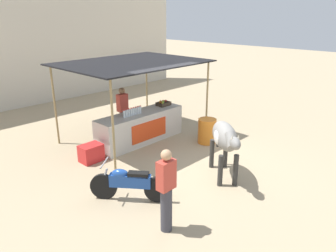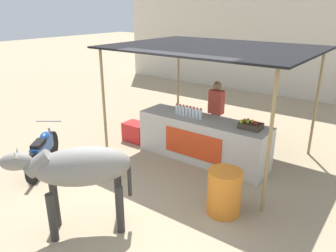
# 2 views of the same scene
# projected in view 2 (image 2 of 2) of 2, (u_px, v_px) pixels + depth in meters

# --- Properties ---
(ground_plane) EXTENTS (60.00, 60.00, 0.00)m
(ground_plane) POSITION_uv_depth(u_px,v_px,m) (137.00, 201.00, 5.84)
(ground_plane) COLOR tan
(building_wall_far) EXTENTS (16.00, 0.50, 6.03)m
(building_wall_far) POSITION_uv_depth(u_px,v_px,m) (305.00, 14.00, 11.63)
(building_wall_far) COLOR beige
(building_wall_far) RESTS_ON ground
(stall_counter) EXTENTS (3.00, 0.82, 0.96)m
(stall_counter) POSITION_uv_depth(u_px,v_px,m) (202.00, 139.00, 7.33)
(stall_counter) COLOR beige
(stall_counter) RESTS_ON ground
(stall_awning) EXTENTS (4.20, 3.20, 2.49)m
(stall_awning) POSITION_uv_depth(u_px,v_px,m) (213.00, 51.00, 6.90)
(stall_awning) COLOR black
(stall_awning) RESTS_ON ground
(water_bottle_row) EXTENTS (0.70, 0.07, 0.25)m
(water_bottle_row) POSITION_uv_depth(u_px,v_px,m) (188.00, 112.00, 7.29)
(water_bottle_row) COLOR silver
(water_bottle_row) RESTS_ON stall_counter
(fruit_crate) EXTENTS (0.44, 0.32, 0.18)m
(fruit_crate) POSITION_uv_depth(u_px,v_px,m) (250.00, 125.00, 6.58)
(fruit_crate) COLOR #3F3326
(fruit_crate) RESTS_ON stall_counter
(vendor_behind_counter) EXTENTS (0.34, 0.22, 1.65)m
(vendor_behind_counter) POSITION_uv_depth(u_px,v_px,m) (216.00, 114.00, 7.82)
(vendor_behind_counter) COLOR #383842
(vendor_behind_counter) RESTS_ON ground
(cooler_box) EXTENTS (0.60, 0.44, 0.48)m
(cooler_box) POSITION_uv_depth(u_px,v_px,m) (136.00, 132.00, 8.42)
(cooler_box) COLOR red
(cooler_box) RESTS_ON ground
(water_barrel) EXTENTS (0.57, 0.57, 0.78)m
(water_barrel) POSITION_uv_depth(u_px,v_px,m) (224.00, 192.00, 5.41)
(water_barrel) COLOR orange
(water_barrel) RESTS_ON ground
(cow) EXTENTS (1.48, 1.60, 1.44)m
(cow) POSITION_uv_depth(u_px,v_px,m) (79.00, 169.00, 4.79)
(cow) COLOR gray
(cow) RESTS_ON ground
(motorcycle_parked) EXTENTS (1.16, 1.48, 0.90)m
(motorcycle_parked) POSITION_uv_depth(u_px,v_px,m) (43.00, 149.00, 6.93)
(motorcycle_parked) COLOR black
(motorcycle_parked) RESTS_ON ground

